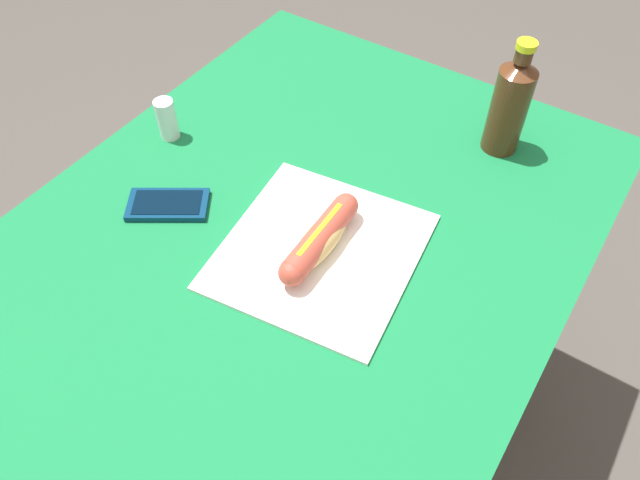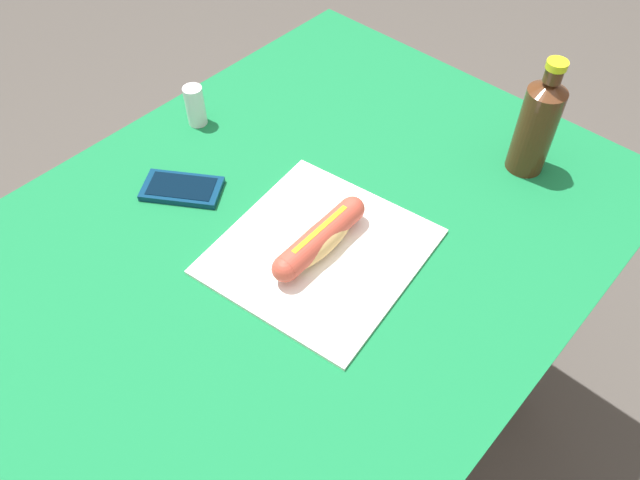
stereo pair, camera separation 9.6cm
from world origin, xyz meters
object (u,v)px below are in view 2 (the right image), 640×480
at_px(hot_dog, 320,239).
at_px(cell_phone, 182,189).
at_px(soda_bottle, 537,124).
at_px(salt_shaker, 195,106).

bearing_deg(hot_dog, cell_phone, 102.36).
bearing_deg(cell_phone, hot_dog, -77.64).
distance_m(soda_bottle, salt_shaker, 0.61).
xyz_separation_m(hot_dog, soda_bottle, (0.39, -0.13, 0.06)).
height_order(soda_bottle, salt_shaker, soda_bottle).
height_order(hot_dog, soda_bottle, soda_bottle).
height_order(cell_phone, salt_shaker, salt_shaker).
distance_m(cell_phone, salt_shaker, 0.19).
relative_size(soda_bottle, salt_shaker, 2.73).
xyz_separation_m(soda_bottle, salt_shaker, (-0.31, 0.52, -0.06)).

